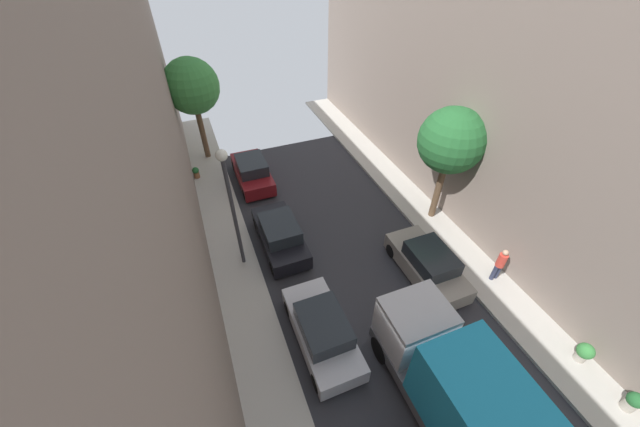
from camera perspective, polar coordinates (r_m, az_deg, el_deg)
The scene contains 15 objects.
ground at distance 14.16m, azimuth 13.67°, elevation -20.82°, with size 32.00×32.00×0.00m, color #2D2D33.
sidewalk_left at distance 13.07m, azimuth -7.60°, elevation -28.19°, with size 2.00×44.00×0.15m, color #B7B2A8.
sidewalk_right at distance 16.63m, azimuth 28.71°, elevation -13.13°, with size 2.00×44.00×0.15m, color #B7B2A8.
parked_car_left_1 at distance 13.36m, azimuth 0.37°, elevation -18.56°, with size 1.78×4.20×1.57m.
parked_car_left_2 at distance 16.58m, azimuth -6.54°, elevation -3.47°, with size 1.78×4.20×1.57m.
parked_car_left_3 at distance 20.98m, azimuth -11.01°, elevation 6.72°, with size 1.78×4.20×1.57m.
parked_car_right_2 at distance 15.90m, azimuth 17.16°, elevation -7.95°, with size 1.78×4.20×1.57m.
delivery_truck at distance 11.89m, azimuth 22.65°, elevation -26.41°, with size 2.26×6.60×3.38m.
pedestrian at distance 16.58m, azimuth 27.31°, elevation -7.29°, with size 0.40×0.36×1.72m.
street_tree_0 at distance 22.40m, azimuth -20.24°, elevation 18.84°, with size 3.16×3.16×6.17m.
street_tree_1 at distance 16.95m, azimuth 20.65°, elevation 10.98°, with size 3.01×3.01×5.88m.
potted_plant_0 at distance 15.86m, azimuth 41.97°, elevation -21.86°, with size 0.48×0.48×0.81m.
potted_plant_3 at distance 16.02m, azimuth 37.20°, elevation -17.57°, with size 0.56×0.56×0.81m.
potted_plant_5 at distance 22.19m, azimuth -19.58°, elevation 6.36°, with size 0.38×0.38×0.68m.
lamp_post at distance 13.92m, azimuth -14.48°, elevation 2.86°, with size 0.44×0.44×5.81m.
Camera 1 is at (-5.28, -4.86, 12.21)m, focal length 19.61 mm.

